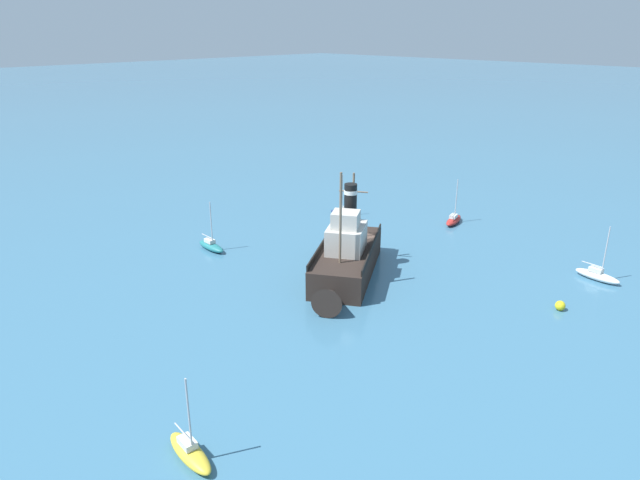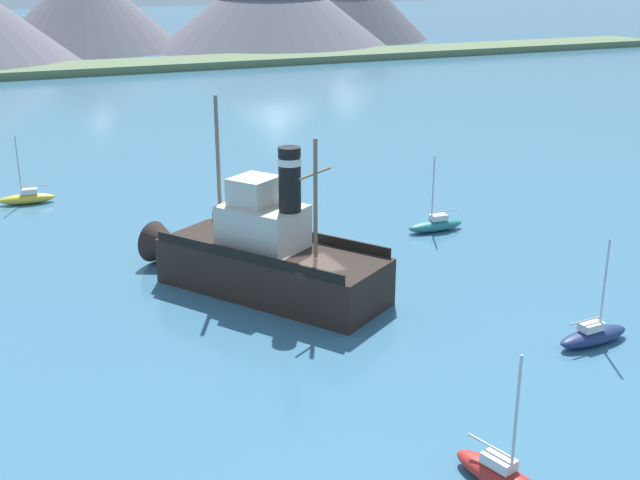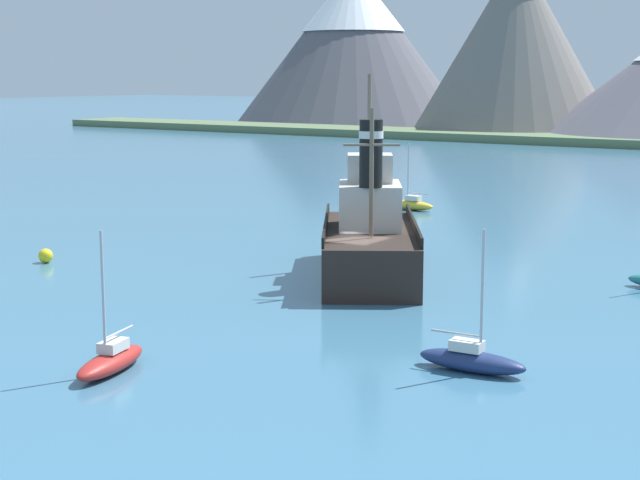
{
  "view_description": "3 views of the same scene",
  "coord_description": "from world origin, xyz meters",
  "views": [
    {
      "loc": [
        -31.39,
        37.11,
        20.41
      ],
      "look_at": [
        0.37,
        4.92,
        3.36
      ],
      "focal_mm": 32.0,
      "sensor_mm": 36.0,
      "label": 1
    },
    {
      "loc": [
        -14.79,
        -32.88,
        16.07
      ],
      "look_at": [
        1.84,
        2.96,
        2.45
      ],
      "focal_mm": 45.0,
      "sensor_mm": 36.0,
      "label": 2
    },
    {
      "loc": [
        23.22,
        -38.06,
        9.95
      ],
      "look_at": [
        -3.58,
        2.48,
        1.66
      ],
      "focal_mm": 55.0,
      "sensor_mm": 36.0,
      "label": 3
    }
  ],
  "objects": [
    {
      "name": "old_tugboat",
      "position": [
        -1.24,
        3.41,
        1.83
      ],
      "size": [
        10.45,
        14.02,
        9.9
      ],
      "color": "#2D231E",
      "rests_on": "ground"
    },
    {
      "name": "sailboat_yellow",
      "position": [
        -10.64,
        25.37,
        0.43
      ],
      "size": [
        3.89,
        1.49,
        4.9
      ],
      "color": "gold",
      "rests_on": "ground"
    },
    {
      "name": "sailboat_red",
      "position": [
        -0.19,
        -15.43,
        0.43
      ],
      "size": [
        2.0,
        3.95,
        4.9
      ],
      "color": "#B22823",
      "rests_on": "ground"
    },
    {
      "name": "mooring_buoy",
      "position": [
        -17.13,
        -3.47,
        0.38
      ],
      "size": [
        0.76,
        0.76,
        0.76
      ],
      "primitive_type": "sphere",
      "color": "yellow",
      "rests_on": "ground"
    },
    {
      "name": "sailboat_navy",
      "position": [
        9.91,
        -8.64,
        0.43
      ],
      "size": [
        3.85,
        1.3,
        4.9
      ],
      "color": "navy",
      "rests_on": "ground"
    },
    {
      "name": "ground_plane",
      "position": [
        0.0,
        0.0,
        0.0
      ],
      "size": [
        600.0,
        600.0,
        0.0
      ],
      "primitive_type": "plane",
      "color": "teal"
    }
  ]
}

